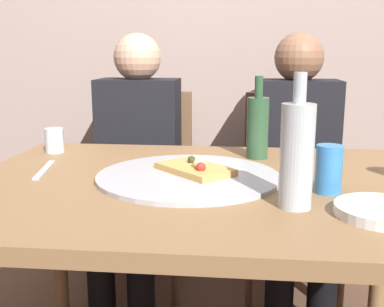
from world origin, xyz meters
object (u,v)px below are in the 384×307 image
soda_can (329,169)px  chair_left (143,175)px  guest_in_beanie (297,159)px  pizza_slice_last (195,168)px  plate_stack (383,211)px  dining_table (206,208)px  guest_in_sweater (135,155)px  tumbler_far (54,140)px  chair_right (292,179)px  pizza_tray (188,176)px  table_knife (45,170)px  beer_bottle (258,126)px  wine_bottle (297,154)px

soda_can → chair_left: (-0.68, 0.96, -0.29)m
guest_in_beanie → pizza_slice_last: bearing=62.0°
plate_stack → guest_in_beanie: guest_in_beanie is taller
dining_table → guest_in_sweater: guest_in_sweater is taller
tumbler_far → chair_right: 1.09m
pizza_tray → soda_can: soda_can is taller
guest_in_sweater → soda_can: bearing=129.9°
pizza_tray → tumbler_far: 0.59m
pizza_slice_last → soda_can: size_ratio=2.03×
plate_stack → chair_left: (-0.77, 1.13, -0.24)m
dining_table → table_knife: table_knife is taller
soda_can → chair_left: chair_left is taller
chair_right → guest_in_beanie: size_ratio=0.77×
beer_bottle → soda_can: size_ratio=2.23×
soda_can → chair_left: size_ratio=0.14×
plate_stack → guest_in_beanie: 0.99m
beer_bottle → soda_can: bearing=-66.7°
beer_bottle → chair_left: beer_bottle is taller
pizza_tray → soda_can: size_ratio=4.22×
pizza_slice_last → tumbler_far: 0.59m
guest_in_beanie → plate_stack: bearing=93.9°
wine_bottle → plate_stack: (0.18, -0.04, -0.11)m
dining_table → beer_bottle: beer_bottle is taller
tumbler_far → chair_right: bearing=32.3°
table_knife → soda_can: bearing=-110.5°
wine_bottle → pizza_slice_last: bearing=135.5°
beer_bottle → chair_right: bearing=72.3°
beer_bottle → tumbler_far: bearing=178.7°
beer_bottle → table_knife: (-0.64, -0.24, -0.10)m
beer_bottle → chair_left: (-0.52, 0.58, -0.33)m
soda_can → plate_stack: size_ratio=0.60×
dining_table → guest_in_beanie: size_ratio=1.16×
dining_table → wine_bottle: (0.22, -0.20, 0.20)m
pizza_tray → table_knife: bearing=174.5°
table_knife → chair_right: (0.82, 0.82, -0.23)m
dining_table → chair_left: (-0.37, 0.89, -0.15)m
pizza_slice_last → tumbler_far: size_ratio=2.88×
pizza_tray → chair_right: size_ratio=0.57×
table_knife → guest_in_beanie: guest_in_beanie is taller
plate_stack → guest_in_beanie: bearing=93.9°
guest_in_beanie → beer_bottle: bearing=66.7°
dining_table → pizza_tray: size_ratio=2.62×
pizza_slice_last → beer_bottle: 0.33m
wine_bottle → table_knife: bearing=159.4°
wine_bottle → plate_stack: 0.22m
wine_bottle → soda_can: 0.17m
dining_table → pizza_slice_last: size_ratio=5.46×
plate_stack → pizza_tray: bearing=149.6°
soda_can → plate_stack: soda_can is taller
chair_left → chair_right: 0.70m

